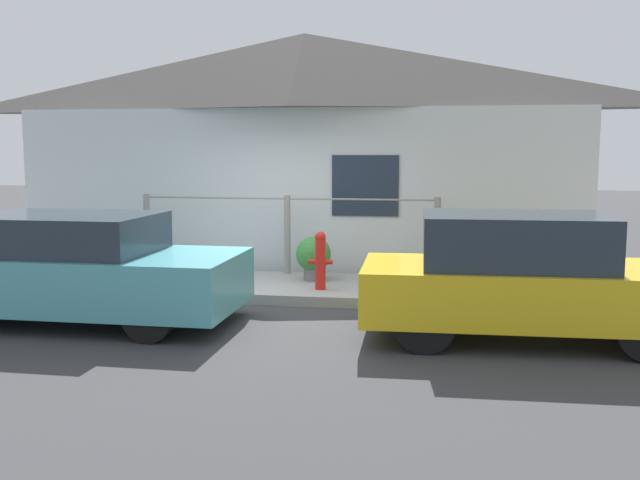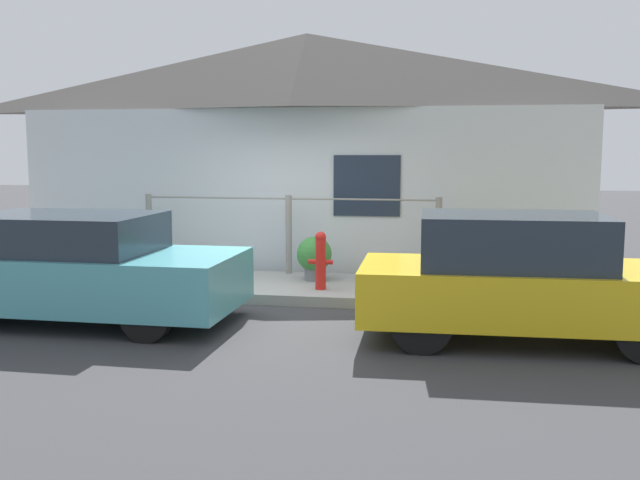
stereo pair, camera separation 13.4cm
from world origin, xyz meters
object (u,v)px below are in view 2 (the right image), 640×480
car_left (74,268)px  fire_hydrant (321,259)px  potted_plant_by_fence (150,255)px  potted_plant_near_hydrant (314,256)px  car_right (521,278)px  potted_plant_corner (462,267)px

car_left → fire_hydrant: (2.84, 1.82, -0.09)m
potted_plant_by_fence → potted_plant_near_hydrant: bearing=-2.1°
car_left → potted_plant_near_hydrant: bearing=44.4°
car_right → potted_plant_near_hydrant: (-2.83, 2.51, -0.19)m
car_right → potted_plant_near_hydrant: 3.78m
potted_plant_near_hydrant → potted_plant_by_fence: bearing=177.9°
car_right → potted_plant_by_fence: bearing=153.5°
car_left → car_right: bearing=0.7°
car_right → potted_plant_near_hydrant: size_ratio=5.45×
car_right → fire_hydrant: 3.18m
potted_plant_by_fence → potted_plant_corner: 4.98m
car_right → potted_plant_corner: 2.44m
car_right → potted_plant_by_fence: size_ratio=6.66×
car_left → fire_hydrant: bearing=33.3°
potted_plant_by_fence → car_left: bearing=-87.6°
car_left → potted_plant_near_hydrant: size_ratio=6.06×
fire_hydrant → potted_plant_near_hydrant: size_ratio=1.24×
car_right → potted_plant_near_hydrant: bearing=137.1°
potted_plant_near_hydrant → potted_plant_corner: size_ratio=1.19×
potted_plant_corner → potted_plant_by_fence: bearing=177.0°
potted_plant_corner → fire_hydrant: bearing=-165.4°
car_right → fire_hydrant: bearing=143.7°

